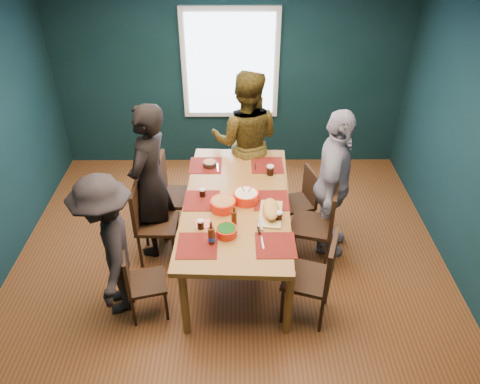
% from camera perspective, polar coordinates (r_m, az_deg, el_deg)
% --- Properties ---
extents(room, '(5.01, 5.01, 2.71)m').
position_cam_1_polar(room, '(4.77, -1.44, 4.49)').
color(room, brown).
rests_on(room, ground).
extents(dining_table, '(1.21, 2.28, 0.85)m').
position_cam_1_polar(dining_table, '(5.04, -0.43, -1.81)').
color(dining_table, olive).
rests_on(dining_table, floor).
extents(chair_left_far, '(0.49, 0.49, 1.03)m').
position_cam_1_polar(chair_left_far, '(5.66, -8.30, 0.23)').
color(chair_left_far, black).
rests_on(chair_left_far, floor).
extents(chair_left_mid, '(0.45, 0.45, 0.98)m').
position_cam_1_polar(chair_left_mid, '(5.32, -11.12, -3.04)').
color(chair_left_mid, black).
rests_on(chair_left_mid, floor).
extents(chair_left_near, '(0.45, 0.45, 0.83)m').
position_cam_1_polar(chair_left_near, '(4.74, -12.41, -10.21)').
color(chair_left_near, black).
rests_on(chair_left_near, floor).
extents(chair_right_far, '(0.48, 0.48, 0.85)m').
position_cam_1_polar(chair_right_far, '(5.73, 7.67, -0.53)').
color(chair_right_far, black).
rests_on(chair_right_far, floor).
extents(chair_right_mid, '(0.56, 0.56, 1.02)m').
position_cam_1_polar(chair_right_mid, '(5.22, 9.93, -3.34)').
color(chair_right_mid, black).
rests_on(chair_right_mid, floor).
extents(chair_right_near, '(0.57, 0.57, 1.00)m').
position_cam_1_polar(chair_right_near, '(4.60, 9.48, -9.69)').
color(chair_right_near, black).
rests_on(chair_right_near, floor).
extents(person_far_left, '(0.61, 0.77, 1.85)m').
position_cam_1_polar(person_far_left, '(5.25, -10.87, 1.18)').
color(person_far_left, black).
rests_on(person_far_left, floor).
extents(person_back, '(0.99, 0.82, 1.86)m').
position_cam_1_polar(person_back, '(5.97, 0.73, 6.20)').
color(person_back, black).
rests_on(person_back, floor).
extents(person_right, '(0.70, 1.12, 1.78)m').
position_cam_1_polar(person_right, '(5.28, 11.27, 0.86)').
color(person_right, white).
rests_on(person_right, floor).
extents(person_near_left, '(0.80, 1.12, 1.57)m').
position_cam_1_polar(person_near_left, '(4.68, -15.75, -6.47)').
color(person_near_left, black).
rests_on(person_near_left, floor).
extents(bowl_salad, '(0.26, 0.26, 0.11)m').
position_cam_1_polar(bowl_salad, '(4.85, -2.10, -1.51)').
color(bowl_salad, red).
rests_on(bowl_salad, dining_table).
extents(bowl_dumpling, '(0.27, 0.27, 0.25)m').
position_cam_1_polar(bowl_dumpling, '(4.96, 0.74, -0.55)').
color(bowl_dumpling, red).
rests_on(bowl_dumpling, dining_table).
extents(bowl_herbs, '(0.21, 0.21, 0.09)m').
position_cam_1_polar(bowl_herbs, '(4.51, -1.66, -4.79)').
color(bowl_herbs, red).
rests_on(bowl_herbs, dining_table).
extents(cutting_board, '(0.29, 0.58, 0.13)m').
position_cam_1_polar(cutting_board, '(4.77, 3.75, -2.26)').
color(cutting_board, tan).
rests_on(cutting_board, dining_table).
extents(small_bowl, '(0.16, 0.16, 0.07)m').
position_cam_1_polar(small_bowl, '(5.58, -3.72, 3.45)').
color(small_bowl, black).
rests_on(small_bowl, dining_table).
extents(beer_bottle_a, '(0.07, 0.07, 0.25)m').
position_cam_1_polar(beer_bottle_a, '(4.40, -3.50, -5.37)').
color(beer_bottle_a, '#421D0B').
rests_on(beer_bottle_a, dining_table).
extents(beer_bottle_b, '(0.05, 0.05, 0.21)m').
position_cam_1_polar(beer_bottle_b, '(4.62, -0.73, -3.13)').
color(beer_bottle_b, '#421D0B').
rests_on(beer_bottle_b, dining_table).
extents(cola_glass_a, '(0.07, 0.07, 0.10)m').
position_cam_1_polar(cola_glass_a, '(4.61, -4.83, -3.89)').
color(cola_glass_a, black).
rests_on(cola_glass_a, dining_table).
extents(cola_glass_b, '(0.07, 0.07, 0.10)m').
position_cam_1_polar(cola_glass_b, '(4.71, 4.75, -2.90)').
color(cola_glass_b, black).
rests_on(cola_glass_b, dining_table).
extents(cola_glass_c, '(0.08, 0.08, 0.12)m').
position_cam_1_polar(cola_glass_c, '(5.41, 3.71, 2.72)').
color(cola_glass_c, black).
rests_on(cola_glass_c, dining_table).
extents(cola_glass_d, '(0.07, 0.07, 0.10)m').
position_cam_1_polar(cola_glass_d, '(5.05, -4.60, -0.04)').
color(cola_glass_d, black).
rests_on(cola_glass_d, dining_table).
extents(napkin_a, '(0.15, 0.15, 0.00)m').
position_cam_1_polar(napkin_a, '(5.03, 3.67, -0.84)').
color(napkin_a, '#E15E61').
rests_on(napkin_a, dining_table).
extents(napkin_b, '(0.17, 0.17, 0.00)m').
position_cam_1_polar(napkin_b, '(4.69, -4.52, -3.92)').
color(napkin_b, '#E15E61').
rests_on(napkin_b, dining_table).
extents(napkin_c, '(0.23, 0.23, 0.00)m').
position_cam_1_polar(napkin_c, '(4.45, 4.48, -6.41)').
color(napkin_c, '#E15E61').
rests_on(napkin_c, dining_table).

